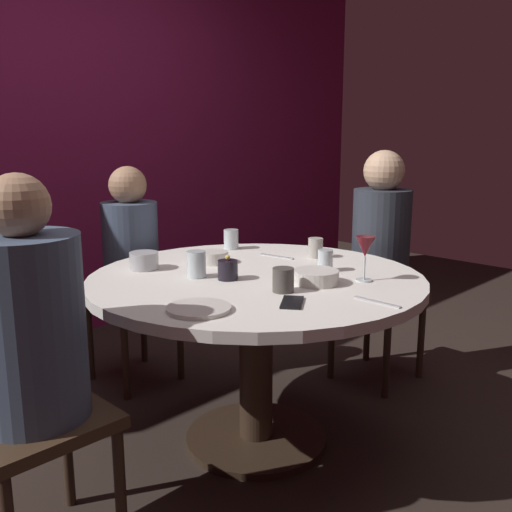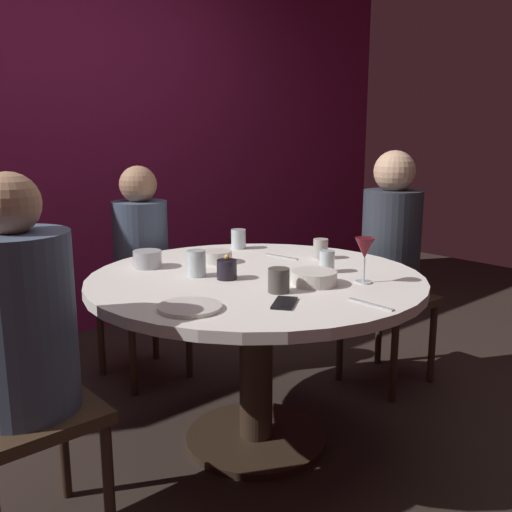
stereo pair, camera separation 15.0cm
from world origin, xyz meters
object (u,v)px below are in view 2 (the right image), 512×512
(candle_holder, at_px, (227,269))
(bowl_serving_large, at_px, (147,259))
(seated_diner_right, at_px, (391,244))
(cup_center_front, at_px, (238,239))
(dinner_plate, at_px, (190,307))
(bowl_small_white, at_px, (217,257))
(cell_phone, at_px, (284,303))
(cup_near_candle, at_px, (279,280))
(dining_table, at_px, (256,310))
(bowl_salad_center, at_px, (314,278))
(cup_by_right_diner, at_px, (327,261))
(wine_glass, at_px, (365,250))
(cup_by_left_diner, at_px, (321,249))
(seated_diner_left, at_px, (20,327))
(seated_diner_back, at_px, (141,249))
(cup_far_edge, at_px, (196,263))

(candle_holder, bearing_deg, bowl_serving_large, 108.76)
(seated_diner_right, xyz_separation_m, cup_center_front, (-0.62, 0.47, 0.04))
(dinner_plate, height_order, bowl_small_white, bowl_small_white)
(cell_phone, height_order, cup_near_candle, cup_near_candle)
(dining_table, xyz_separation_m, cup_near_candle, (-0.10, -0.24, 0.19))
(cell_phone, bearing_deg, candle_holder, -45.27)
(bowl_salad_center, bearing_deg, dining_table, 105.37)
(dining_table, distance_m, cup_near_candle, 0.33)
(cup_by_right_diner, bearing_deg, wine_glass, -96.38)
(dining_table, relative_size, cup_by_left_diner, 14.83)
(dining_table, height_order, candle_holder, candle_holder)
(cup_near_candle, bearing_deg, candle_holder, 94.37)
(seated_diner_right, height_order, cup_by_right_diner, seated_diner_right)
(seated_diner_left, height_order, bowl_salad_center, seated_diner_left)
(bowl_serving_large, height_order, cup_by_left_diner, cup_by_left_diner)
(seated_diner_back, distance_m, cup_center_front, 0.54)
(bowl_salad_center, relative_size, cup_by_right_diner, 1.91)
(wine_glass, bearing_deg, candle_holder, 132.11)
(candle_holder, relative_size, wine_glass, 0.56)
(cup_by_left_diner, bearing_deg, cell_phone, -147.27)
(seated_diner_right, height_order, dinner_plate, seated_diner_right)
(wine_glass, relative_size, cup_near_candle, 2.00)
(bowl_salad_center, distance_m, bowl_small_white, 0.55)
(dinner_plate, distance_m, bowl_small_white, 0.69)
(cup_far_edge, bearing_deg, bowl_small_white, 34.07)
(candle_holder, xyz_separation_m, cup_by_right_diner, (0.38, -0.19, 0.01))
(seated_diner_back, bearing_deg, cup_by_left_diner, 26.44)
(dining_table, relative_size, dinner_plate, 6.39)
(candle_holder, bearing_deg, dinner_plate, -146.00)
(bowl_salad_center, relative_size, cup_by_left_diner, 1.90)
(dinner_plate, bearing_deg, seated_diner_back, 67.14)
(seated_diner_left, height_order, cup_by_left_diner, seated_diner_left)
(cup_by_right_diner, bearing_deg, cup_center_front, 86.13)
(bowl_small_white, bearing_deg, dinner_plate, -135.05)
(dinner_plate, bearing_deg, dining_table, 22.95)
(cup_far_edge, bearing_deg, cup_by_right_diner, -34.36)
(bowl_small_white, xyz_separation_m, cup_by_right_diner, (0.23, -0.45, 0.02))
(bowl_small_white, relative_size, cup_near_candle, 1.55)
(dining_table, relative_size, bowl_salad_center, 7.82)
(dining_table, xyz_separation_m, cup_by_right_diner, (0.25, -0.15, 0.19))
(bowl_salad_center, bearing_deg, bowl_serving_large, 115.89)
(seated_diner_left, relative_size, bowl_salad_center, 6.90)
(dining_table, relative_size, cup_by_right_diner, 14.94)
(seated_diner_back, bearing_deg, bowl_salad_center, 3.45)
(dinner_plate, bearing_deg, wine_glass, -13.37)
(seated_diner_right, distance_m, cell_phone, 1.17)
(seated_diner_right, relative_size, cup_near_candle, 13.79)
(seated_diner_right, bearing_deg, cup_far_edge, -7.67)
(wine_glass, xyz_separation_m, bowl_salad_center, (-0.16, 0.11, -0.10))
(wine_glass, xyz_separation_m, cup_by_right_diner, (0.02, 0.21, -0.08))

